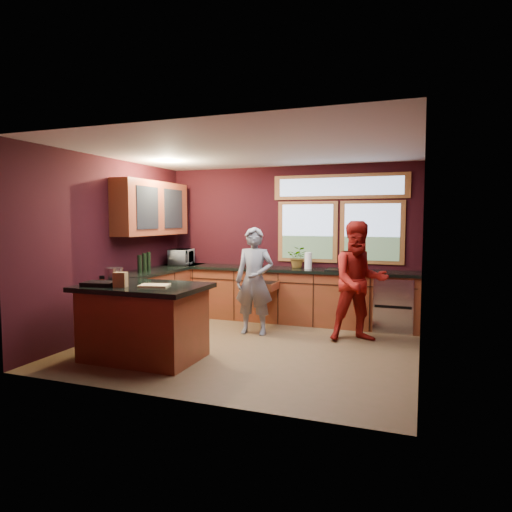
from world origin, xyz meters
The scene contains 14 objects.
floor centered at (0.00, 0.00, 0.00)m, with size 4.50×4.50×0.00m, color brown.
room_shell centered at (-0.60, 0.32, 1.80)m, with size 4.52×4.02×2.71m.
back_counter centered at (0.20, 1.70, 0.46)m, with size 4.50×0.64×0.93m.
left_counter centered at (-1.95, 0.85, 0.47)m, with size 0.64×2.30×0.93m.
island centered at (-1.04, -0.97, 0.48)m, with size 1.55×1.05×0.95m.
person_grey centered at (-0.16, 0.70, 0.82)m, with size 0.60×0.39×1.65m, color slate.
person_red centered at (1.41, 0.83, 0.87)m, with size 0.85×0.66×1.74m, color maroon.
microwave centered at (-1.92, 1.57, 1.07)m, with size 0.52×0.35×0.29m, color #999999.
potted_plant centered at (0.24, 1.75, 1.12)m, with size 0.33×0.29×0.37m, color #999999.
paper_towel centered at (0.44, 1.70, 1.07)m, with size 0.12×0.12×0.28m, color white.
cutting_board centered at (-0.84, -1.02, 0.95)m, with size 0.35×0.25×0.02m, color tan.
stock_pot centered at (-1.59, -0.82, 1.03)m, with size 0.24×0.24×0.18m, color #B8B7BD.
paper_bag centered at (-1.19, -1.22, 1.03)m, with size 0.15×0.12×0.18m, color brown.
black_tray centered at (-1.49, -1.22, 0.97)m, with size 0.40×0.28×0.05m, color black.
Camera 1 is at (2.25, -5.81, 1.76)m, focal length 32.00 mm.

